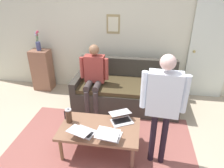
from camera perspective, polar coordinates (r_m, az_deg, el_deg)
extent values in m
plane|color=#BAA98D|center=(3.17, -1.32, -19.62)|extent=(7.68, 7.68, 0.00)
cube|color=#94524B|center=(3.19, -3.72, -19.18)|extent=(2.84, 2.16, 0.01)
cube|color=beige|center=(4.47, 3.56, 14.45)|extent=(7.04, 0.10, 2.70)
cube|color=tan|center=(4.42, 0.34, 16.39)|extent=(0.28, 0.02, 0.39)
cube|color=beige|center=(4.41, 0.33, 16.37)|extent=(0.21, 0.00, 0.30)
cube|color=silver|center=(4.65, 25.67, 8.22)|extent=(0.82, 0.05, 2.05)
sphere|color=tan|center=(4.54, 22.00, 8.42)|extent=(0.06, 0.06, 0.06)
cube|color=#36332C|center=(4.18, 3.85, -3.30)|extent=(2.04, 0.95, 0.42)
cube|color=#433720|center=(4.04, 3.93, -0.37)|extent=(1.80, 0.87, 0.08)
cube|color=#36332C|center=(4.35, 4.53, 4.38)|extent=(2.04, 0.14, 0.46)
cube|color=#36332C|center=(4.08, 17.50, -0.41)|extent=(0.12, 0.95, 0.20)
cube|color=#36332C|center=(4.21, -9.12, 1.40)|extent=(0.12, 0.95, 0.20)
cube|color=brown|center=(3.00, -3.54, -12.45)|extent=(1.14, 0.66, 0.04)
cylinder|color=brown|center=(2.90, 5.76, -19.87)|extent=(0.05, 0.05, 0.39)
cylinder|color=brown|center=(3.08, -14.07, -17.32)|extent=(0.05, 0.05, 0.39)
cylinder|color=#7B5F47|center=(3.28, 6.36, -13.29)|extent=(0.05, 0.05, 0.39)
cylinder|color=#7B5E4B|center=(3.44, -10.85, -11.50)|extent=(0.05, 0.05, 0.39)
cube|color=silver|center=(2.84, -0.59, -14.21)|extent=(0.33, 0.27, 0.01)
cube|color=black|center=(2.83, -0.71, -14.33)|extent=(0.27, 0.17, 0.00)
cube|color=silver|center=(2.70, -1.27, -13.72)|extent=(0.33, 0.26, 0.03)
cube|color=white|center=(2.70, -1.25, -13.68)|extent=(0.30, 0.23, 0.03)
cube|color=silver|center=(2.92, -7.68, -13.20)|extent=(0.35, 0.30, 0.01)
cube|color=black|center=(2.91, -7.89, -13.27)|extent=(0.28, 0.20, 0.00)
cube|color=silver|center=(2.78, -9.21, -12.82)|extent=(0.35, 0.29, 0.02)
cube|color=#ADD2F5|center=(2.79, -9.18, -12.79)|extent=(0.31, 0.26, 0.02)
cube|color=silver|center=(3.09, 2.80, -10.46)|extent=(0.37, 0.33, 0.01)
cube|color=black|center=(3.09, 2.69, -10.17)|extent=(0.29, 0.23, 0.00)
cube|color=silver|center=(3.09, 2.24, -8.00)|extent=(0.37, 0.32, 0.04)
cube|color=white|center=(3.09, 2.26, -8.03)|extent=(0.33, 0.29, 0.03)
cylinder|color=#4C3323|center=(3.10, -12.00, -8.77)|extent=(0.09, 0.09, 0.20)
cylinder|color=#B7B7BC|center=(3.03, -12.20, -7.08)|extent=(0.09, 0.09, 0.02)
sphere|color=#B2B2B7|center=(3.02, -12.24, -6.72)|extent=(0.03, 0.03, 0.03)
cube|color=black|center=(3.11, -13.08, -8.48)|extent=(0.01, 0.01, 0.14)
cube|color=#8C5B44|center=(4.99, -18.90, 3.74)|extent=(0.42, 0.32, 0.94)
cylinder|color=#444978|center=(4.81, -19.89, 9.94)|extent=(0.10, 0.10, 0.19)
cylinder|color=#3D7038|center=(4.79, -20.22, 12.11)|extent=(0.03, 0.02, 0.18)
sphere|color=#E5526A|center=(4.78, -20.38, 13.19)|extent=(0.05, 0.05, 0.05)
cylinder|color=#3D7038|center=(4.78, -20.41, 11.89)|extent=(0.01, 0.01, 0.15)
sphere|color=silver|center=(4.77, -20.60, 12.76)|extent=(0.05, 0.05, 0.05)
cylinder|color=#3D7038|center=(4.77, -20.04, 12.30)|extent=(0.02, 0.02, 0.21)
sphere|color=#D9455E|center=(4.75, -20.17, 13.56)|extent=(0.06, 0.06, 0.06)
cylinder|color=#3D7038|center=(4.78, -20.40, 12.18)|extent=(0.02, 0.04, 0.20)
sphere|color=silver|center=(4.77, -20.72, 13.35)|extent=(0.04, 0.04, 0.04)
cylinder|color=#3D7038|center=(4.79, -20.09, 11.89)|extent=(0.03, 0.01, 0.14)
sphere|color=#D95266|center=(4.78, -20.17, 12.74)|extent=(0.04, 0.04, 0.04)
cylinder|color=black|center=(2.92, 14.23, -14.76)|extent=(0.08, 0.08, 0.80)
cylinder|color=black|center=(2.91, 11.31, -14.48)|extent=(0.08, 0.08, 0.80)
cube|color=silver|center=(2.52, 14.32, -2.77)|extent=(0.41, 0.21, 0.57)
cylinder|color=silver|center=(2.53, 19.83, -2.75)|extent=(0.09, 0.09, 0.48)
cylinder|color=silver|center=(2.51, 8.92, -1.63)|extent=(0.09, 0.09, 0.48)
sphere|color=beige|center=(2.36, 15.43, 5.89)|extent=(0.18, 0.18, 0.18)
cylinder|color=#3E3534|center=(3.84, -4.52, -5.57)|extent=(0.10, 0.10, 0.50)
cylinder|color=#3E3534|center=(3.88, -6.98, -5.34)|extent=(0.10, 0.10, 0.50)
cylinder|color=#3E3534|center=(3.84, -4.09, -0.37)|extent=(0.12, 0.40, 0.12)
cylinder|color=#3E3534|center=(3.88, -6.53, -0.20)|extent=(0.12, 0.40, 0.12)
cube|color=#A13D36|center=(3.91, -4.86, 4.29)|extent=(0.37, 0.20, 0.52)
cylinder|color=#A13D36|center=(3.81, -1.56, 4.18)|extent=(0.08, 0.08, 0.42)
cylinder|color=#A13D36|center=(3.92, -8.42, 4.54)|extent=(0.08, 0.08, 0.42)
sphere|color=#906648|center=(3.79, -5.07, 9.55)|extent=(0.19, 0.19, 0.19)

